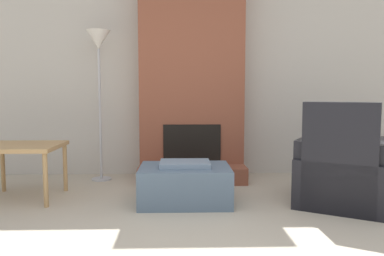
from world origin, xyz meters
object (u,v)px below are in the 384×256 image
(side_table, at_px, (22,151))
(floor_lamp_left, at_px, (99,52))
(ottoman, at_px, (185,184))
(armchair, at_px, (343,173))

(side_table, xyz_separation_m, floor_lamp_left, (0.61, 0.81, 1.05))
(floor_lamp_left, bearing_deg, ottoman, -44.59)
(ottoman, distance_m, armchair, 1.50)
(ottoman, relative_size, floor_lamp_left, 0.48)
(side_table, relative_size, floor_lamp_left, 0.41)
(side_table, distance_m, floor_lamp_left, 1.46)
(ottoman, distance_m, side_table, 1.65)
(ottoman, xyz_separation_m, side_table, (-1.62, 0.19, 0.30))
(ottoman, bearing_deg, armchair, -4.24)
(floor_lamp_left, bearing_deg, armchair, -23.89)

